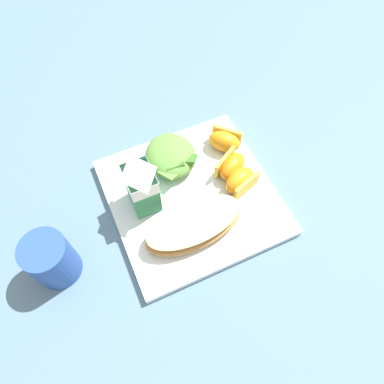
# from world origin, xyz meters

# --- Properties ---
(ground) EXTENTS (3.00, 3.00, 0.00)m
(ground) POSITION_xyz_m (0.00, 0.00, 0.00)
(ground) COLOR slate
(white_plate) EXTENTS (0.28, 0.28, 0.02)m
(white_plate) POSITION_xyz_m (0.00, 0.00, 0.01)
(white_plate) COLOR silver
(white_plate) RESTS_ON ground
(cheesy_pizza_bread) EXTENTS (0.09, 0.17, 0.04)m
(cheesy_pizza_bread) POSITION_xyz_m (-0.06, 0.02, 0.03)
(cheesy_pizza_bread) COLOR #B77F42
(cheesy_pizza_bread) RESTS_ON white_plate
(green_salad_pile) EXTENTS (0.11, 0.09, 0.04)m
(green_salad_pile) POSITION_xyz_m (0.08, 0.01, 0.04)
(green_salad_pile) COLOR #5B8E3D
(green_salad_pile) RESTS_ON white_plate
(milk_carton) EXTENTS (0.06, 0.05, 0.11)m
(milk_carton) POSITION_xyz_m (0.02, 0.08, 0.08)
(milk_carton) COLOR #2D8451
(milk_carton) RESTS_ON white_plate
(orange_wedge_front) EXTENTS (0.05, 0.07, 0.04)m
(orange_wedge_front) POSITION_xyz_m (-0.02, -0.08, 0.04)
(orange_wedge_front) COLOR orange
(orange_wedge_front) RESTS_ON white_plate
(orange_wedge_middle) EXTENTS (0.06, 0.07, 0.04)m
(orange_wedge_middle) POSITION_xyz_m (0.01, -0.08, 0.04)
(orange_wedge_middle) COLOR orange
(orange_wedge_middle) RESTS_ON white_plate
(orange_wedge_rear) EXTENTS (0.07, 0.07, 0.04)m
(orange_wedge_rear) POSITION_xyz_m (0.07, -0.10, 0.04)
(orange_wedge_rear) COLOR orange
(orange_wedge_rear) RESTS_ON white_plate
(drinking_blue_cup) EXTENTS (0.07, 0.07, 0.09)m
(drinking_blue_cup) POSITION_xyz_m (-0.03, 0.25, 0.05)
(drinking_blue_cup) COLOR #284CA3
(drinking_blue_cup) RESTS_ON ground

